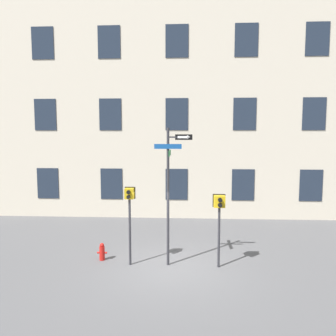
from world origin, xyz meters
name	(u,v)px	position (x,y,z in m)	size (l,w,h in m)	color
ground_plane	(171,268)	(0.00, 0.00, 0.00)	(60.00, 60.00, 0.00)	#515154
building_facade	(177,79)	(0.00, 6.79, 7.23)	(24.00, 0.63, 14.46)	beige
street_sign_pole	(170,185)	(-0.05, 0.28, 2.74)	(1.24, 1.04, 4.61)	#2D2D33
pedestrian_signal_left	(130,205)	(-1.39, 0.22, 2.04)	(0.36, 0.40, 2.64)	#2D2D33
pedestrian_signal_right	(219,210)	(1.57, 0.18, 1.94)	(0.42, 0.40, 2.44)	#2D2D33
fire_hydrant	(102,252)	(-2.45, 0.57, 0.30)	(0.35, 0.19, 0.61)	red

